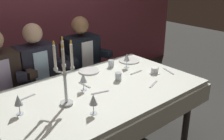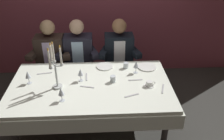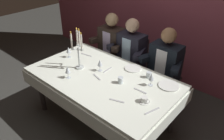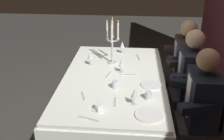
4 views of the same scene
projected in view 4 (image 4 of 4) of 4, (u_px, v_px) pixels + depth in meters
ground_plane at (113, 131)px, 3.35m from camera, size 12.00×12.00×0.00m
dining_table at (113, 86)px, 3.09m from camera, size 1.94×1.14×0.74m
candelabra at (112, 44)px, 3.28m from camera, size 0.15×0.17×0.57m
dinner_plate_0 at (151, 85)px, 2.84m from camera, size 0.22×0.22×0.01m
dinner_plate_1 at (149, 115)px, 2.34m from camera, size 0.25×0.25×0.01m
wine_glass_0 at (122, 63)px, 3.09m from camera, size 0.07×0.07×0.16m
wine_glass_1 at (135, 93)px, 2.46m from camera, size 0.07×0.07×0.16m
wine_glass_2 at (90, 56)px, 3.28m from camera, size 0.07×0.07×0.16m
wine_glass_3 at (122, 45)px, 3.65m from camera, size 0.07×0.07×0.16m
water_tumbler_0 at (148, 95)px, 2.58m from camera, size 0.07×0.07×0.08m
water_tumbler_1 at (115, 85)px, 2.78m from camera, size 0.07×0.07×0.08m
coffee_cup_0 at (99, 107)px, 2.41m from camera, size 0.13×0.12×0.06m
fork_0 at (128, 75)px, 3.08m from camera, size 0.03×0.17×0.01m
knife_1 at (138, 57)px, 3.55m from camera, size 0.19×0.05×0.01m
fork_2 at (108, 75)px, 3.08m from camera, size 0.17×0.06×0.01m
fork_3 at (115, 102)px, 2.54m from camera, size 0.17×0.03×0.01m
knife_4 at (89, 119)px, 2.30m from camera, size 0.07×0.19×0.01m
spoon_5 at (83, 96)px, 2.64m from camera, size 0.17×0.07×0.01m
seated_diner_0 at (186, 59)px, 3.53m from camera, size 0.63×0.48×1.24m
seated_diner_1 at (191, 72)px, 3.16m from camera, size 0.63×0.48×1.24m
seated_diner_2 at (203, 99)px, 2.61m from camera, size 0.63×0.48×1.24m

